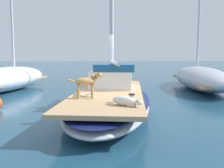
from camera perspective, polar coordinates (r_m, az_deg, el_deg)
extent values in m
plane|color=navy|center=(8.33, -0.60, -6.13)|extent=(120.00, 120.00, 0.00)
ellipsoid|color=#B2B7C1|center=(8.27, -0.60, -4.23)|extent=(3.66, 7.51, 0.56)
ellipsoid|color=navy|center=(8.24, -0.60, -3.01)|extent=(3.67, 7.55, 0.08)
cube|color=tan|center=(8.22, -0.60, -1.97)|extent=(3.12, 6.87, 0.10)
cylinder|color=silver|center=(7.93, 0.58, 4.61)|extent=(0.10, 2.20, 0.10)
cube|color=silver|center=(9.36, 0.06, 1.24)|extent=(1.74, 2.40, 0.60)
cube|color=navy|center=(8.57, 0.51, 3.55)|extent=(1.43, 0.91, 0.24)
ellipsoid|color=silver|center=(5.95, 2.66, -3.71)|extent=(0.63, 0.57, 0.22)
ellipsoid|color=silver|center=(5.78, 5.84, -4.15)|extent=(0.24, 0.23, 0.13)
cone|color=#504E4A|center=(5.81, 6.05, -3.55)|extent=(0.05, 0.05, 0.05)
cone|color=#504E4A|center=(5.73, 5.64, -3.69)|extent=(0.05, 0.05, 0.05)
cylinder|color=silver|center=(5.92, 4.71, -4.58)|extent=(0.18, 0.15, 0.06)
cylinder|color=silver|center=(5.81, 4.15, -4.78)|extent=(0.18, 0.15, 0.06)
cylinder|color=silver|center=(6.17, -0.48, -4.10)|extent=(0.17, 0.14, 0.04)
ellipsoid|color=tan|center=(6.90, -5.92, 0.50)|extent=(0.54, 0.27, 0.22)
cylinder|color=tan|center=(7.01, -4.45, -1.49)|extent=(0.07, 0.07, 0.38)
cylinder|color=tan|center=(6.88, -4.34, -1.64)|extent=(0.07, 0.07, 0.38)
cylinder|color=tan|center=(6.99, -7.42, -1.56)|extent=(0.07, 0.07, 0.38)
cylinder|color=tan|center=(6.86, -7.37, -1.71)|extent=(0.07, 0.07, 0.38)
cylinder|color=tan|center=(6.91, -4.00, 1.46)|extent=(0.20, 0.13, 0.19)
ellipsoid|color=tan|center=(6.92, -3.01, 1.93)|extent=(0.23, 0.15, 0.13)
cone|color=#45331C|center=(6.96, -3.06, 2.46)|extent=(0.05, 0.05, 0.06)
cone|color=#45331C|center=(6.87, -2.97, 2.40)|extent=(0.05, 0.05, 0.06)
torus|color=black|center=(6.91, -4.00, 1.46)|extent=(0.13, 0.15, 0.10)
cylinder|color=tan|center=(6.88, -8.91, 0.69)|extent=(0.22, 0.06, 0.12)
cylinder|color=#B7B7BC|center=(6.37, 4.36, -3.68)|extent=(0.16, 0.16, 0.08)
cylinder|color=#B7B7BC|center=(6.36, 4.37, -2.88)|extent=(0.13, 0.13, 0.10)
cylinder|color=black|center=(6.35, 4.37, -2.30)|extent=(0.15, 0.15, 0.03)
torus|color=beige|center=(7.31, -5.72, -2.51)|extent=(0.32, 0.32, 0.04)
ellipsoid|color=white|center=(14.16, -22.14, 1.09)|extent=(3.66, 7.31, 1.19)
cube|color=tan|center=(14.18, -22.12, 0.50)|extent=(3.09, 6.53, 0.08)
cube|color=silver|center=(14.61, -21.13, 1.89)|extent=(1.61, 2.31, 0.52)
cylinder|color=silver|center=(14.77, -21.17, 10.95)|extent=(0.12, 0.12, 5.24)
ellipsoid|color=#B2B7C1|center=(14.34, 18.98, 1.27)|extent=(3.30, 7.67, 1.19)
cube|color=#A37A51|center=(14.35, 18.96, 0.70)|extent=(2.75, 6.87, 0.08)
cube|color=silver|center=(14.86, 18.44, 2.07)|extent=(1.54, 2.38, 0.52)
cube|color=navy|center=(13.09, 20.48, 1.07)|extent=(1.43, 2.37, 0.36)
cylinder|color=silver|center=(15.20, 18.76, 15.52)|extent=(0.12, 0.12, 7.67)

